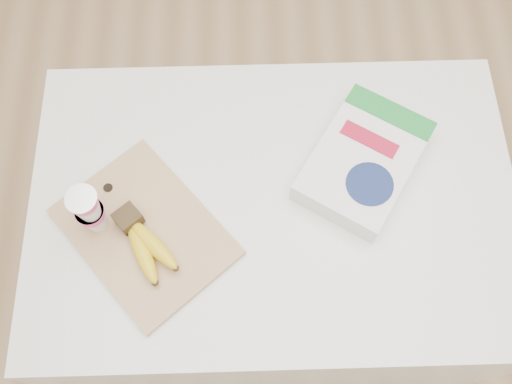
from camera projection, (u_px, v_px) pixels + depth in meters
room at (289, 10)px, 0.66m from camera, size 4.00×4.00×4.00m
table at (270, 254)px, 1.55m from camera, size 1.03×0.69×0.77m
cutting_board at (145, 232)px, 1.16m from camera, size 0.41×0.42×0.02m
bananas at (144, 243)px, 1.12m from camera, size 0.15×0.17×0.05m
yogurt_stack at (89, 211)px, 1.09m from camera, size 0.06×0.06×0.14m
cereal_box at (364, 161)px, 1.19m from camera, size 0.32×0.34×0.06m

